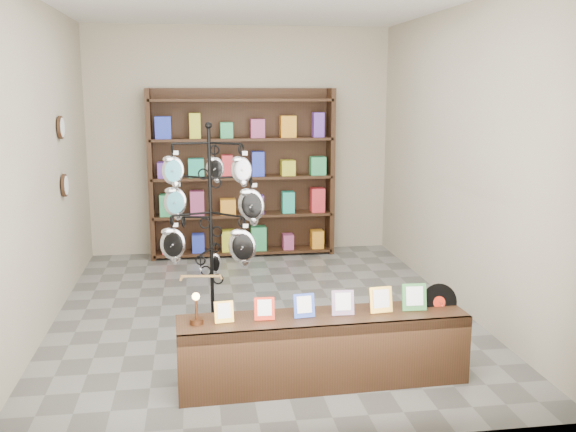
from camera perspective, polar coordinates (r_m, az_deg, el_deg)
ground at (r=6.50m, az=-2.37°, el=-8.44°), size 5.00×5.00×0.00m
room_envelope at (r=6.13m, az=-2.52°, el=8.07°), size 5.00×5.00×5.00m
display_tree at (r=5.75m, az=-6.90°, el=0.28°), size 0.99×0.95×1.91m
front_shelf at (r=4.92m, az=3.13°, el=-11.72°), size 2.18×0.52×0.76m
back_shelving at (r=8.49m, az=-4.08°, el=3.35°), size 2.42×0.36×2.20m
wall_clocks at (r=7.05m, az=-19.39°, el=5.00°), size 0.03×0.24×0.84m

